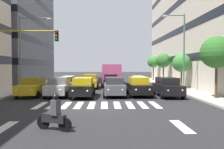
{
  "coord_description": "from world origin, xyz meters",
  "views": [
    {
      "loc": [
        -0.55,
        15.09,
        2.73
      ],
      "look_at": [
        -1.18,
        -6.59,
        1.9
      ],
      "focal_mm": 34.5,
      "sensor_mm": 36.0,
      "label": 1
    }
  ],
  "objects_px": {
    "motorcycle_with_rider": "(54,115)",
    "street_tree_0": "(217,52)",
    "car_row2_1": "(111,81)",
    "car_5": "(33,86)",
    "street_tree_2": "(163,61)",
    "car_3": "(83,87)",
    "street_tree_1": "(182,63)",
    "bus_behind_traffic": "(111,72)",
    "street_tree_3": "(153,62)",
    "car_1": "(139,86)",
    "street_lamp_left": "(181,45)",
    "car_0": "(167,87)",
    "car_4": "(59,86)",
    "traffic_light_gantry": "(13,53)",
    "street_lamp_right": "(25,45)",
    "car_row2_0": "(90,81)",
    "car_2": "(114,86)"
  },
  "relations": [
    {
      "from": "traffic_light_gantry",
      "to": "car_5",
      "type": "bearing_deg",
      "value": -90.92
    },
    {
      "from": "street_tree_3",
      "to": "car_2",
      "type": "bearing_deg",
      "value": 67.94
    },
    {
      "from": "car_1",
      "to": "street_lamp_left",
      "type": "bearing_deg",
      "value": -156.33
    },
    {
      "from": "bus_behind_traffic",
      "to": "street_lamp_left",
      "type": "bearing_deg",
      "value": 123.12
    },
    {
      "from": "car_1",
      "to": "street_lamp_right",
      "type": "xyz_separation_m",
      "value": [
        11.65,
        -3.42,
        4.08
      ]
    },
    {
      "from": "street_tree_2",
      "to": "car_0",
      "type": "bearing_deg",
      "value": 76.4
    },
    {
      "from": "car_1",
      "to": "motorcycle_with_rider",
      "type": "relative_size",
      "value": 2.76
    },
    {
      "from": "car_1",
      "to": "car_4",
      "type": "relative_size",
      "value": 1.0
    },
    {
      "from": "traffic_light_gantry",
      "to": "car_row2_0",
      "type": "bearing_deg",
      "value": -113.73
    },
    {
      "from": "car_0",
      "to": "street_tree_1",
      "type": "bearing_deg",
      "value": -119.77
    },
    {
      "from": "car_row2_0",
      "to": "car_2",
      "type": "bearing_deg",
      "value": 111.02
    },
    {
      "from": "car_row2_1",
      "to": "bus_behind_traffic",
      "type": "xyz_separation_m",
      "value": [
        -0.16,
        -4.71,
        0.97
      ]
    },
    {
      "from": "bus_behind_traffic",
      "to": "traffic_light_gantry",
      "type": "distance_m",
      "value": 18.32
    },
    {
      "from": "car_row2_1",
      "to": "car_3",
      "type": "bearing_deg",
      "value": 73.09
    },
    {
      "from": "car_2",
      "to": "street_tree_1",
      "type": "distance_m",
      "value": 10.0
    },
    {
      "from": "car_0",
      "to": "street_tree_0",
      "type": "height_order",
      "value": "street_tree_0"
    },
    {
      "from": "car_3",
      "to": "car_2",
      "type": "bearing_deg",
      "value": -167.31
    },
    {
      "from": "traffic_light_gantry",
      "to": "street_lamp_left",
      "type": "relative_size",
      "value": 0.69
    },
    {
      "from": "traffic_light_gantry",
      "to": "street_tree_0",
      "type": "xyz_separation_m",
      "value": [
        -15.74,
        -1.3,
        0.12
      ]
    },
    {
      "from": "bus_behind_traffic",
      "to": "street_lamp_right",
      "type": "distance_m",
      "value": 13.51
    },
    {
      "from": "car_row2_0",
      "to": "street_tree_0",
      "type": "distance_m",
      "value": 14.87
    },
    {
      "from": "car_2",
      "to": "traffic_light_gantry",
      "type": "distance_m",
      "value": 8.91
    },
    {
      "from": "car_4",
      "to": "street_tree_2",
      "type": "bearing_deg",
      "value": -135.59
    },
    {
      "from": "car_row2_0",
      "to": "street_tree_3",
      "type": "height_order",
      "value": "street_tree_3"
    },
    {
      "from": "car_3",
      "to": "street_tree_1",
      "type": "xyz_separation_m",
      "value": [
        -10.96,
        -5.98,
        2.22
      ]
    },
    {
      "from": "car_2",
      "to": "traffic_light_gantry",
      "type": "height_order",
      "value": "traffic_light_gantry"
    },
    {
      "from": "car_2",
      "to": "car_4",
      "type": "height_order",
      "value": "same"
    },
    {
      "from": "car_row2_1",
      "to": "street_tree_0",
      "type": "bearing_deg",
      "value": 128.35
    },
    {
      "from": "car_5",
      "to": "motorcycle_with_rider",
      "type": "xyz_separation_m",
      "value": [
        -4.5,
        10.71,
        -0.24
      ]
    },
    {
      "from": "bus_behind_traffic",
      "to": "motorcycle_with_rider",
      "type": "distance_m",
      "value": 23.59
    },
    {
      "from": "car_5",
      "to": "car_row2_0",
      "type": "height_order",
      "value": "same"
    },
    {
      "from": "car_3",
      "to": "street_tree_0",
      "type": "bearing_deg",
      "value": 170.28
    },
    {
      "from": "car_1",
      "to": "street_lamp_left",
      "type": "height_order",
      "value": "street_lamp_left"
    },
    {
      "from": "car_1",
      "to": "car_4",
      "type": "bearing_deg",
      "value": 0.5
    },
    {
      "from": "motorcycle_with_rider",
      "to": "street_lamp_right",
      "type": "height_order",
      "value": "street_lamp_right"
    },
    {
      "from": "car_3",
      "to": "street_tree_1",
      "type": "height_order",
      "value": "street_tree_1"
    },
    {
      "from": "car_0",
      "to": "street_tree_3",
      "type": "distance_m",
      "value": 20.76
    },
    {
      "from": "car_3",
      "to": "car_5",
      "type": "distance_m",
      "value": 4.72
    },
    {
      "from": "car_0",
      "to": "motorcycle_with_rider",
      "type": "distance_m",
      "value": 12.72
    },
    {
      "from": "car_4",
      "to": "street_tree_0",
      "type": "xyz_separation_m",
      "value": [
        -13.24,
        2.57,
        2.97
      ]
    },
    {
      "from": "car_5",
      "to": "street_tree_2",
      "type": "height_order",
      "value": "street_tree_2"
    },
    {
      "from": "bus_behind_traffic",
      "to": "street_tree_1",
      "type": "bearing_deg",
      "value": 137.71
    },
    {
      "from": "car_0",
      "to": "car_row2_0",
      "type": "relative_size",
      "value": 1.0
    },
    {
      "from": "car_row2_1",
      "to": "street_lamp_right",
      "type": "height_order",
      "value": "street_lamp_right"
    },
    {
      "from": "motorcycle_with_rider",
      "to": "street_tree_0",
      "type": "distance_m",
      "value": 14.16
    },
    {
      "from": "car_2",
      "to": "street_tree_0",
      "type": "relative_size",
      "value": 0.88
    },
    {
      "from": "bus_behind_traffic",
      "to": "street_tree_3",
      "type": "height_order",
      "value": "street_tree_3"
    },
    {
      "from": "car_3",
      "to": "motorcycle_with_rider",
      "type": "relative_size",
      "value": 2.76
    },
    {
      "from": "bus_behind_traffic",
      "to": "street_tree_1",
      "type": "xyz_separation_m",
      "value": [
        -8.15,
        7.42,
        1.24
      ]
    },
    {
      "from": "car_4",
      "to": "street_tree_2",
      "type": "height_order",
      "value": "street_tree_2"
    }
  ]
}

